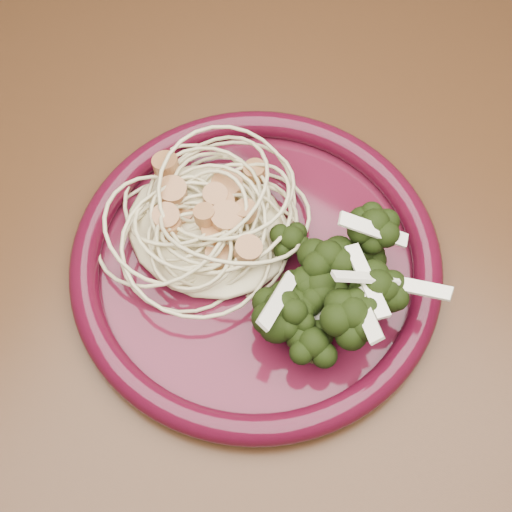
{
  "coord_description": "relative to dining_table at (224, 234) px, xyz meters",
  "views": [
    {
      "loc": [
        0.23,
        -0.28,
        1.27
      ],
      "look_at": [
        0.08,
        -0.05,
        0.77
      ],
      "focal_mm": 50.0,
      "sensor_mm": 36.0,
      "label": 1
    }
  ],
  "objects": [
    {
      "name": "dining_table",
      "position": [
        0.0,
        0.0,
        0.0
      ],
      "size": [
        1.2,
        0.8,
        0.75
      ],
      "color": "#472814",
      "rests_on": "ground"
    },
    {
      "name": "broccoli_pile",
      "position": [
        0.14,
        -0.06,
        0.13
      ],
      "size": [
        0.09,
        0.15,
        0.05
      ],
      "primitive_type": "ellipsoid",
      "rotation": [
        0.0,
        0.0,
        -0.03
      ],
      "color": "black",
      "rests_on": "dinner_plate"
    },
    {
      "name": "onion_garnish",
      "position": [
        0.14,
        -0.06,
        0.16
      ],
      "size": [
        0.07,
        0.1,
        0.06
      ],
      "primitive_type": null,
      "rotation": [
        0.0,
        0.0,
        -0.03
      ],
      "color": "white",
      "rests_on": "broccoli_pile"
    },
    {
      "name": "scallop_cluster",
      "position": [
        0.03,
        -0.05,
        0.16
      ],
      "size": [
        0.13,
        0.13,
        0.04
      ],
      "primitive_type": null,
      "rotation": [
        0.0,
        0.0,
        -0.03
      ],
      "color": "#B17C4B",
      "rests_on": "spaghetti_pile"
    },
    {
      "name": "spaghetti_pile",
      "position": [
        0.03,
        -0.05,
        0.12
      ],
      "size": [
        0.15,
        0.13,
        0.03
      ],
      "primitive_type": "ellipsoid",
      "rotation": [
        0.0,
        0.0,
        -0.03
      ],
      "color": "beige",
      "rests_on": "dinner_plate"
    },
    {
      "name": "dinner_plate",
      "position": [
        0.08,
        -0.05,
        0.11
      ],
      "size": [
        0.31,
        0.31,
        0.03
      ],
      "rotation": [
        0.0,
        0.0,
        -0.03
      ],
      "color": "#440D1C",
      "rests_on": "dining_table"
    }
  ]
}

